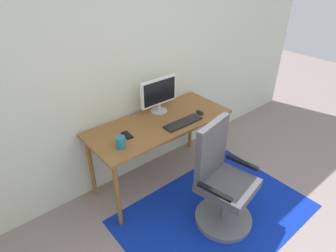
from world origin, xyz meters
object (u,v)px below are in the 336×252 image
object	(u,v)px
office_chair	(222,186)
keyboard	(183,123)
desk	(160,128)
coffee_cup	(121,142)
monitor	(159,93)
cell_phone	(127,135)
computer_mouse	(200,112)

from	to	relation	value
office_chair	keyboard	bearing A→B (deg)	71.65
desk	office_chair	distance (m)	0.86
coffee_cup	office_chair	distance (m)	1.01
coffee_cup	monitor	bearing A→B (deg)	25.02
keyboard	cell_phone	bearing A→B (deg)	163.12
keyboard	computer_mouse	size ratio (longest dim) A/B	4.13
desk	cell_phone	distance (m)	0.41
desk	monitor	world-z (taller)	monitor
desk	monitor	size ratio (longest dim) A/B	3.42
desk	keyboard	xyz separation A→B (m)	(0.16, -0.18, 0.09)
monitor	keyboard	distance (m)	0.42
keyboard	office_chair	bearing A→B (deg)	-96.99
keyboard	cell_phone	distance (m)	0.59
desk	keyboard	world-z (taller)	keyboard
monitor	cell_phone	bearing A→B (deg)	-160.67
office_chair	coffee_cup	bearing A→B (deg)	121.91
computer_mouse	cell_phone	xyz separation A→B (m)	(-0.84, 0.14, -0.01)
computer_mouse	cell_phone	bearing A→B (deg)	170.84
keyboard	computer_mouse	world-z (taller)	computer_mouse
desk	monitor	bearing A→B (deg)	54.04
monitor	coffee_cup	xyz separation A→B (m)	(-0.68, -0.32, -0.16)
computer_mouse	office_chair	bearing A→B (deg)	-118.13
coffee_cup	computer_mouse	bearing A→B (deg)	-0.34
keyboard	computer_mouse	xyz separation A→B (m)	(0.28, 0.04, 0.01)
keyboard	cell_phone	world-z (taller)	keyboard
monitor	keyboard	world-z (taller)	monitor
coffee_cup	office_chair	world-z (taller)	office_chair
computer_mouse	keyboard	bearing A→B (deg)	-172.76
desk	office_chair	size ratio (longest dim) A/B	1.46
keyboard	coffee_cup	bearing A→B (deg)	176.66
computer_mouse	coffee_cup	distance (m)	0.99
coffee_cup	keyboard	bearing A→B (deg)	-3.34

